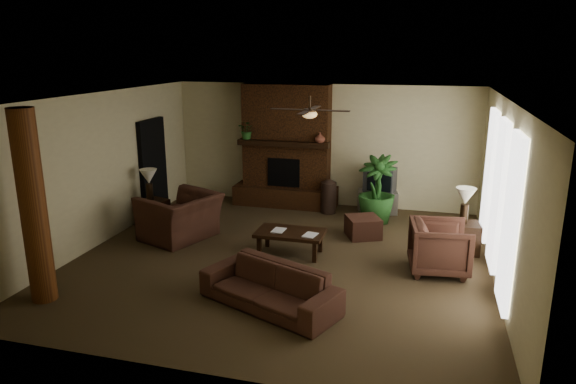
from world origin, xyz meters
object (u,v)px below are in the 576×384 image
(armchair_left, at_px, (180,209))
(lamp_left, at_px, (149,179))
(floor_plant, at_px, (376,204))
(lamp_right, at_px, (465,199))
(floor_vase, at_px, (329,194))
(log_column, at_px, (33,208))
(ottoman, at_px, (363,227))
(armchair_right, at_px, (440,245))
(tv_stand, at_px, (377,201))
(sofa, at_px, (270,280))
(side_table_left, at_px, (154,213))
(side_table_right, at_px, (464,238))
(coffee_table, at_px, (290,234))

(armchair_left, xyz_separation_m, lamp_left, (-0.94, 0.54, 0.42))
(floor_plant, xyz_separation_m, lamp_right, (1.67, -1.34, 0.60))
(floor_vase, bearing_deg, log_column, -121.80)
(armchair_left, relative_size, ottoman, 2.23)
(armchair_right, bearing_deg, floor_plant, 21.09)
(ottoman, height_order, lamp_left, lamp_left)
(armchair_left, height_order, ottoman, armchair_left)
(tv_stand, xyz_separation_m, floor_plant, (0.04, -0.69, 0.15))
(armchair_left, distance_m, tv_stand, 4.43)
(lamp_right, bearing_deg, sofa, -133.59)
(tv_stand, bearing_deg, ottoman, -104.90)
(armchair_left, distance_m, lamp_left, 1.16)
(side_table_left, bearing_deg, ottoman, 6.08)
(armchair_left, distance_m, lamp_right, 5.27)
(sofa, xyz_separation_m, tv_stand, (1.03, 4.91, -0.15))
(armchair_right, xyz_separation_m, tv_stand, (-1.30, 3.04, -0.22))
(lamp_left, bearing_deg, lamp_right, 1.07)
(side_table_left, bearing_deg, floor_vase, 28.64)
(ottoman, distance_m, side_table_left, 4.30)
(log_column, bearing_deg, side_table_left, 91.60)
(side_table_right, bearing_deg, lamp_left, -178.91)
(sofa, height_order, coffee_table, sofa)
(floor_vase, bearing_deg, tv_stand, 17.16)
(tv_stand, height_order, side_table_right, side_table_right)
(side_table_left, bearing_deg, armchair_left, -31.69)
(log_column, bearing_deg, lamp_left, 92.57)
(coffee_table, xyz_separation_m, tv_stand, (1.26, 2.93, -0.12))
(armchair_right, relative_size, ottoman, 1.56)
(log_column, distance_m, side_table_right, 7.08)
(log_column, xyz_separation_m, coffee_table, (3.04, 2.62, -1.03))
(log_column, distance_m, armchair_left, 3.07)
(tv_stand, bearing_deg, armchair_left, -153.69)
(armchair_left, relative_size, side_table_left, 2.43)
(ottoman, xyz_separation_m, floor_plant, (0.15, 1.00, 0.20))
(ottoman, xyz_separation_m, tv_stand, (0.11, 1.69, 0.05))
(sofa, height_order, lamp_right, lamp_right)
(log_column, bearing_deg, ottoman, 42.69)
(coffee_table, distance_m, ottoman, 1.70)
(floor_vase, bearing_deg, coffee_table, -94.40)
(lamp_left, height_order, lamp_right, same)
(sofa, relative_size, tv_stand, 2.41)
(side_table_left, distance_m, lamp_right, 6.14)
(armchair_left, relative_size, tv_stand, 1.57)
(armchair_right, height_order, ottoman, armchair_right)
(ottoman, bearing_deg, sofa, -106.02)
(floor_plant, height_order, lamp_left, lamp_left)
(log_column, height_order, tv_stand, log_column)
(sofa, relative_size, coffee_table, 1.71)
(ottoman, xyz_separation_m, side_table_right, (1.85, -0.34, 0.08))
(floor_plant, height_order, side_table_right, floor_plant)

